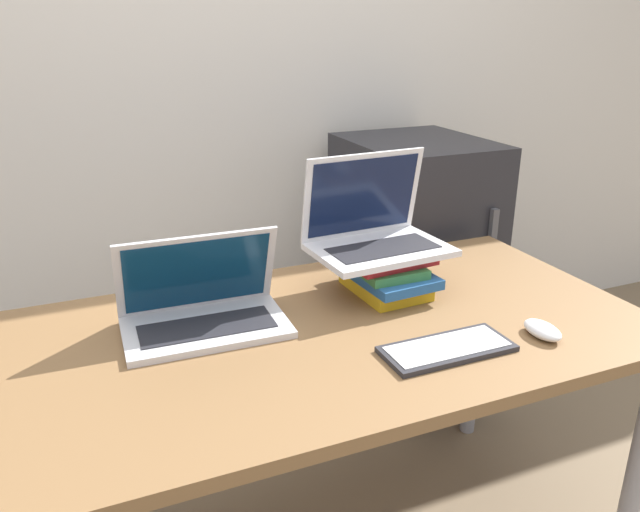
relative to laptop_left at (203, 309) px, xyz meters
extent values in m
cube|color=silver|center=(0.26, 0.98, 0.60)|extent=(8.00, 0.05, 2.70)
cube|color=brown|center=(0.26, -0.12, -0.06)|extent=(1.50, 0.78, 0.03)
cylinder|color=gray|center=(0.95, -0.45, -0.41)|extent=(0.05, 0.05, 0.68)
cylinder|color=gray|center=(-0.43, 0.21, -0.41)|extent=(0.05, 0.05, 0.68)
cylinder|color=gray|center=(0.95, 0.21, -0.41)|extent=(0.05, 0.05, 0.68)
cube|color=silver|center=(0.00, -0.02, -0.04)|extent=(0.37, 0.23, 0.02)
cube|color=#232328|center=(0.00, -0.04, -0.03)|extent=(0.31, 0.12, 0.00)
cube|color=silver|center=(0.00, 0.05, 0.07)|extent=(0.37, 0.10, 0.21)
cube|color=#0A2D4C|center=(0.00, 0.04, 0.07)|extent=(0.33, 0.09, 0.18)
cube|color=gold|center=(0.48, 0.01, -0.03)|extent=(0.17, 0.22, 0.04)
cube|color=#235693|center=(0.48, 0.02, 0.00)|extent=(0.19, 0.28, 0.02)
cube|color=#33753D|center=(0.48, 0.01, 0.03)|extent=(0.16, 0.20, 0.02)
cube|color=maroon|center=(0.48, 0.03, 0.05)|extent=(0.23, 0.22, 0.02)
cube|color=silver|center=(0.47, 0.02, 0.07)|extent=(0.35, 0.25, 0.02)
cube|color=#232328|center=(0.47, 0.01, 0.08)|extent=(0.29, 0.14, 0.00)
cube|color=silver|center=(0.46, 0.11, 0.19)|extent=(0.34, 0.07, 0.23)
cube|color=#0F1938|center=(0.46, 0.11, 0.19)|extent=(0.31, 0.06, 0.20)
cube|color=#28282D|center=(0.45, -0.32, -0.04)|extent=(0.29, 0.12, 0.01)
cube|color=silver|center=(0.45, -0.32, -0.03)|extent=(0.26, 0.10, 0.00)
ellipsoid|color=white|center=(0.69, -0.34, -0.03)|extent=(0.06, 0.10, 0.03)
cube|color=#232328|center=(0.92, 0.60, -0.26)|extent=(0.47, 0.53, 0.97)
cube|color=#4C4C51|center=(1.07, 0.32, -0.22)|extent=(0.02, 0.02, 0.49)
camera|label=1|loc=(-0.26, -1.29, 0.62)|focal=35.00mm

